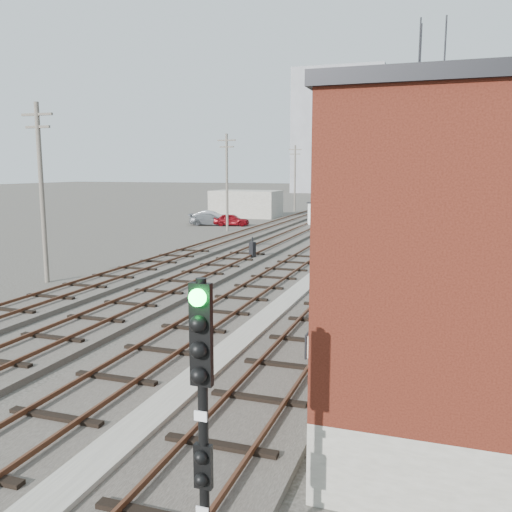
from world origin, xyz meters
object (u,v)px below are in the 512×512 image
at_px(car_red, 232,220).
at_px(site_trailer, 339,215).
at_px(car_silver, 211,217).
at_px(signal_mast, 202,415).
at_px(switch_stand, 252,250).
at_px(car_grey, 209,219).

bearing_deg(car_red, site_trailer, -88.05).
bearing_deg(car_silver, site_trailer, -105.13).
height_order(site_trailer, car_silver, site_trailer).
height_order(signal_mast, switch_stand, signal_mast).
distance_m(car_silver, car_grey, 2.07).
relative_size(site_trailer, car_silver, 1.53).
relative_size(car_silver, car_grey, 0.98).
xyz_separation_m(switch_stand, car_red, (-9.06, 19.58, -0.04)).
relative_size(car_red, car_silver, 0.89).
relative_size(switch_stand, site_trailer, 0.22).
height_order(switch_stand, car_red, switch_stand).
bearing_deg(site_trailer, switch_stand, -83.68).
xyz_separation_m(switch_stand, car_grey, (-11.44, 19.32, -0.05)).
bearing_deg(switch_stand, car_red, 136.21).
distance_m(signal_mast, switch_stand, 27.72).
height_order(signal_mast, car_red, signal_mast).
distance_m(switch_stand, car_grey, 22.45).
bearing_deg(site_trailer, car_silver, -167.35).
bearing_deg(car_grey, switch_stand, -163.74).
bearing_deg(switch_stand, car_grey, 142.01).
relative_size(car_red, car_grey, 0.87).
xyz_separation_m(site_trailer, car_silver, (-13.72, -0.51, -0.58)).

